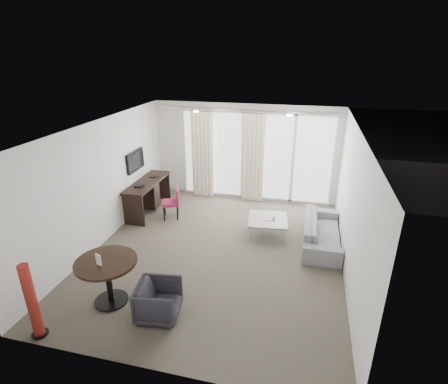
% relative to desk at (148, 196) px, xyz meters
% --- Properties ---
extents(floor, '(5.00, 6.00, 0.00)m').
position_rel_desk_xyz_m(floor, '(2.21, -1.47, -0.41)').
color(floor, '#4F483D').
rests_on(floor, ground).
extents(ceiling, '(5.00, 6.00, 0.00)m').
position_rel_desk_xyz_m(ceiling, '(2.21, -1.47, 2.19)').
color(ceiling, white).
rests_on(ceiling, ground).
extents(wall_left, '(0.00, 6.00, 2.60)m').
position_rel_desk_xyz_m(wall_left, '(-0.29, -1.47, 0.89)').
color(wall_left, silver).
rests_on(wall_left, ground).
extents(wall_right, '(0.00, 6.00, 2.60)m').
position_rel_desk_xyz_m(wall_right, '(4.71, -1.47, 0.89)').
color(wall_right, silver).
rests_on(wall_right, ground).
extents(wall_front, '(5.00, 0.00, 2.60)m').
position_rel_desk_xyz_m(wall_front, '(2.21, -4.47, 0.89)').
color(wall_front, silver).
rests_on(wall_front, ground).
extents(window_panel, '(4.00, 0.02, 2.38)m').
position_rel_desk_xyz_m(window_panel, '(2.51, 1.51, 0.79)').
color(window_panel, white).
rests_on(window_panel, ground).
extents(window_frame, '(4.10, 0.06, 2.44)m').
position_rel_desk_xyz_m(window_frame, '(2.51, 1.50, 0.79)').
color(window_frame, white).
rests_on(window_frame, ground).
extents(curtain_left, '(0.60, 0.20, 2.38)m').
position_rel_desk_xyz_m(curtain_left, '(1.06, 1.35, 0.79)').
color(curtain_left, beige).
rests_on(curtain_left, ground).
extents(curtain_right, '(0.60, 0.20, 2.38)m').
position_rel_desk_xyz_m(curtain_right, '(2.46, 1.35, 0.79)').
color(curtain_right, beige).
rests_on(curtain_right, ground).
extents(curtain_track, '(4.80, 0.04, 0.04)m').
position_rel_desk_xyz_m(curtain_track, '(2.21, 1.35, 2.04)').
color(curtain_track, '#B2B2B7').
rests_on(curtain_track, ceiling).
extents(downlight_a, '(0.12, 0.12, 0.02)m').
position_rel_desk_xyz_m(downlight_a, '(1.31, 0.13, 2.18)').
color(downlight_a, '#FFE0B2').
rests_on(downlight_a, ceiling).
extents(downlight_b, '(0.12, 0.12, 0.02)m').
position_rel_desk_xyz_m(downlight_b, '(3.41, 0.13, 2.18)').
color(downlight_b, '#FFE0B2').
rests_on(downlight_b, ceiling).
extents(desk, '(0.54, 1.74, 0.82)m').
position_rel_desk_xyz_m(desk, '(0.00, 0.00, 0.00)').
color(desk, black).
rests_on(desk, floor).
extents(tv, '(0.05, 0.80, 0.50)m').
position_rel_desk_xyz_m(tv, '(-0.25, -0.02, 0.94)').
color(tv, black).
rests_on(tv, wall_left).
extents(desk_chair, '(0.54, 0.52, 0.79)m').
position_rel_desk_xyz_m(desk_chair, '(0.70, -0.22, -0.02)').
color(desk_chair, '#98234A').
rests_on(desk_chair, floor).
extents(round_table, '(1.04, 1.04, 0.79)m').
position_rel_desk_xyz_m(round_table, '(0.88, -3.38, -0.01)').
color(round_table, black).
rests_on(round_table, floor).
extents(menu_card, '(0.11, 0.05, 0.19)m').
position_rel_desk_xyz_m(menu_card, '(0.84, -3.50, 0.31)').
color(menu_card, white).
rests_on(menu_card, round_table).
extents(red_lamp, '(0.32, 0.32, 1.21)m').
position_rel_desk_xyz_m(red_lamp, '(0.23, -4.29, 0.20)').
color(red_lamp, maroon).
rests_on(red_lamp, floor).
extents(tub_armchair, '(0.73, 0.72, 0.60)m').
position_rel_desk_xyz_m(tub_armchair, '(1.80, -3.51, -0.11)').
color(tub_armchair, '#222128').
rests_on(tub_armchair, floor).
extents(coffee_table, '(0.95, 0.95, 0.39)m').
position_rel_desk_xyz_m(coffee_table, '(3.13, -0.50, -0.22)').
color(coffee_table, gray).
rests_on(coffee_table, floor).
extents(remote, '(0.05, 0.15, 0.02)m').
position_rel_desk_xyz_m(remote, '(3.25, -0.47, -0.05)').
color(remote, black).
rests_on(remote, coffee_table).
extents(magazine, '(0.24, 0.30, 0.02)m').
position_rel_desk_xyz_m(magazine, '(3.15, -0.45, -0.05)').
color(magazine, gray).
rests_on(magazine, coffee_table).
extents(sofa, '(0.76, 1.95, 0.57)m').
position_rel_desk_xyz_m(sofa, '(4.31, -0.61, -0.12)').
color(sofa, gray).
rests_on(sofa, floor).
extents(terrace_slab, '(5.60, 3.00, 0.12)m').
position_rel_desk_xyz_m(terrace_slab, '(2.51, 3.03, -0.47)').
color(terrace_slab, '#4D4D50').
rests_on(terrace_slab, ground).
extents(rattan_chair_a, '(0.72, 0.72, 0.84)m').
position_rel_desk_xyz_m(rattan_chair_a, '(3.09, 3.31, 0.01)').
color(rattan_chair_a, '#3E2A15').
rests_on(rattan_chair_a, terrace_slab).
extents(rattan_chair_b, '(0.75, 0.75, 0.91)m').
position_rel_desk_xyz_m(rattan_chair_b, '(3.85, 3.51, 0.05)').
color(rattan_chair_b, '#3E2A15').
rests_on(rattan_chair_b, terrace_slab).
extents(rattan_table, '(0.50, 0.50, 0.49)m').
position_rel_desk_xyz_m(rattan_table, '(3.34, 2.87, -0.16)').
color(rattan_table, '#3E2A15').
rests_on(rattan_table, terrace_slab).
extents(balustrade, '(5.50, 0.06, 1.05)m').
position_rel_desk_xyz_m(balustrade, '(2.51, 4.48, 0.09)').
color(balustrade, '#B2B2B7').
rests_on(balustrade, terrace_slab).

